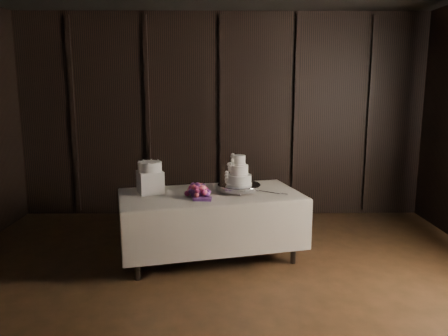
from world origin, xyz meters
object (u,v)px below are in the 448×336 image
small_cake (150,167)px  bouquet (198,191)px  wedding_cake (237,173)px  box_pedestal (150,182)px  cake_stand (239,188)px  display_table (211,223)px

small_cake → bouquet: bearing=-20.0°
wedding_cake → box_pedestal: (-0.97, -0.02, -0.10)m
box_pedestal → wedding_cake: bearing=1.3°
cake_stand → display_table: bearing=-168.6°
bouquet → box_pedestal: bearing=160.0°
wedding_cake → small_cake: (-0.97, -0.02, 0.08)m
display_table → bouquet: size_ratio=5.38×
display_table → wedding_cake: wedding_cake is taller
box_pedestal → small_cake: size_ratio=0.99×
display_table → bouquet: 0.46m
display_table → cake_stand: size_ratio=4.51×
wedding_cake → display_table: bearing=-175.7°
wedding_cake → box_pedestal: wedding_cake is taller
box_pedestal → display_table: bearing=-2.4°
box_pedestal → bouquet: bearing=-20.0°
wedding_cake → small_cake: wedding_cake is taller
bouquet → box_pedestal: box_pedestal is taller
display_table → box_pedestal: size_ratio=8.39×
cake_stand → small_cake: size_ratio=1.84×
display_table → wedding_cake: size_ratio=6.56×
small_cake → display_table: bearing=-2.4°
bouquet → box_pedestal: size_ratio=1.56×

